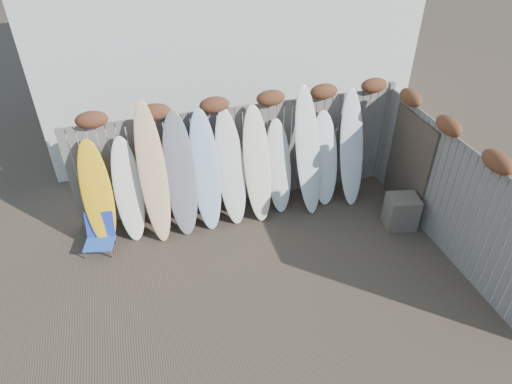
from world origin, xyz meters
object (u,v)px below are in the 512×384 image
object	(u,v)px
beach_chair	(100,234)
wooden_crate	(401,212)
lattice_panel	(409,163)
surfboard_0	(97,194)

from	to	relation	value
beach_chair	wooden_crate	size ratio (longest dim) A/B	1.02
lattice_panel	surfboard_0	size ratio (longest dim) A/B	0.99
wooden_crate	lattice_panel	bearing A→B (deg)	57.47
beach_chair	lattice_panel	xyz separation A→B (m)	(5.61, -0.34, 0.65)
beach_chair	wooden_crate	distance (m)	5.33
beach_chair	surfboard_0	size ratio (longest dim) A/B	0.33
wooden_crate	surfboard_0	size ratio (longest dim) A/B	0.33
beach_chair	surfboard_0	xyz separation A→B (m)	(0.08, 0.27, 0.62)
beach_chair	surfboard_0	world-z (taller)	surfboard_0
beach_chair	lattice_panel	distance (m)	5.66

